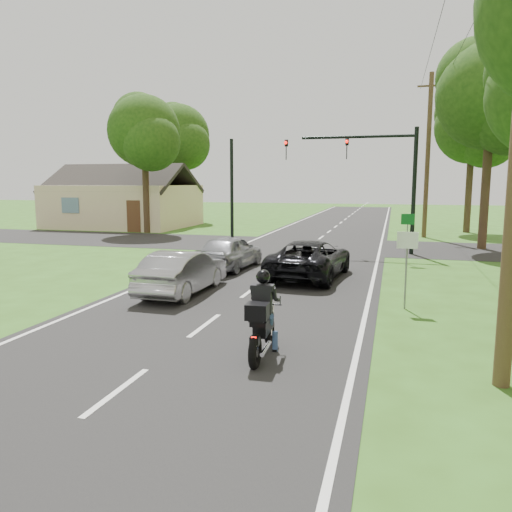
# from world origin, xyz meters

# --- Properties ---
(ground) EXTENTS (140.00, 140.00, 0.00)m
(ground) POSITION_xyz_m (0.00, 0.00, 0.00)
(ground) COLOR #305718
(ground) RESTS_ON ground
(road) EXTENTS (8.00, 100.00, 0.01)m
(road) POSITION_xyz_m (0.00, 10.00, 0.01)
(road) COLOR black
(road) RESTS_ON ground
(cross_road) EXTENTS (60.00, 7.00, 0.01)m
(cross_road) POSITION_xyz_m (0.00, 16.00, 0.01)
(cross_road) COLOR black
(cross_road) RESTS_ON ground
(motorcycle_rider) EXTENTS (0.58, 2.06, 1.77)m
(motorcycle_rider) POSITION_xyz_m (1.88, -1.70, 0.70)
(motorcycle_rider) COLOR black
(motorcycle_rider) RESTS_ON ground
(dark_suv) EXTENTS (2.69, 5.11, 1.37)m
(dark_suv) POSITION_xyz_m (1.46, 6.75, 0.70)
(dark_suv) COLOR black
(dark_suv) RESTS_ON road
(silver_sedan) EXTENTS (1.50, 4.11, 1.35)m
(silver_sedan) POSITION_xyz_m (-1.95, 3.15, 0.68)
(silver_sedan) COLOR #9D9DA1
(silver_sedan) RESTS_ON road
(silver_suv) EXTENTS (1.94, 4.15, 1.38)m
(silver_suv) POSITION_xyz_m (-1.93, 7.71, 0.70)
(silver_suv) COLOR #94969B
(silver_suv) RESTS_ON road
(traffic_signal) EXTENTS (6.38, 0.44, 6.00)m
(traffic_signal) POSITION_xyz_m (3.34, 14.00, 4.14)
(traffic_signal) COLOR black
(traffic_signal) RESTS_ON ground
(signal_pole_far) EXTENTS (0.20, 0.20, 6.00)m
(signal_pole_far) POSITION_xyz_m (-5.20, 18.00, 3.00)
(signal_pole_far) COLOR black
(signal_pole_far) RESTS_ON ground
(utility_pole_far) EXTENTS (1.60, 0.28, 10.00)m
(utility_pole_far) POSITION_xyz_m (6.20, 22.00, 5.08)
(utility_pole_far) COLOR brown
(utility_pole_far) RESTS_ON ground
(sign_white) EXTENTS (0.55, 0.07, 2.12)m
(sign_white) POSITION_xyz_m (4.70, 2.98, 1.60)
(sign_white) COLOR slate
(sign_white) RESTS_ON ground
(sign_green) EXTENTS (0.55, 0.07, 2.12)m
(sign_green) POSITION_xyz_m (4.90, 10.98, 1.60)
(sign_green) COLOR slate
(sign_green) RESTS_ON ground
(tree_row_d) EXTENTS (5.76, 5.58, 10.45)m
(tree_row_d) POSITION_xyz_m (9.10, 16.76, 7.43)
(tree_row_d) COLOR #332316
(tree_row_d) RESTS_ON ground
(tree_row_e) EXTENTS (5.28, 5.12, 9.61)m
(tree_row_e) POSITION_xyz_m (9.48, 25.78, 6.83)
(tree_row_e) COLOR #332316
(tree_row_e) RESTS_ON ground
(tree_left_near) EXTENTS (5.12, 4.96, 9.22)m
(tree_left_near) POSITION_xyz_m (-11.73, 19.78, 6.53)
(tree_left_near) COLOR #332316
(tree_left_near) RESTS_ON ground
(tree_left_far) EXTENTS (5.76, 5.58, 10.14)m
(tree_left_far) POSITION_xyz_m (-13.70, 29.76, 7.13)
(tree_left_far) COLOR #332316
(tree_left_far) RESTS_ON ground
(house) EXTENTS (10.20, 8.00, 4.84)m
(house) POSITION_xyz_m (-16.00, 24.00, 1.77)
(house) COLOR #C7B38A
(house) RESTS_ON ground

